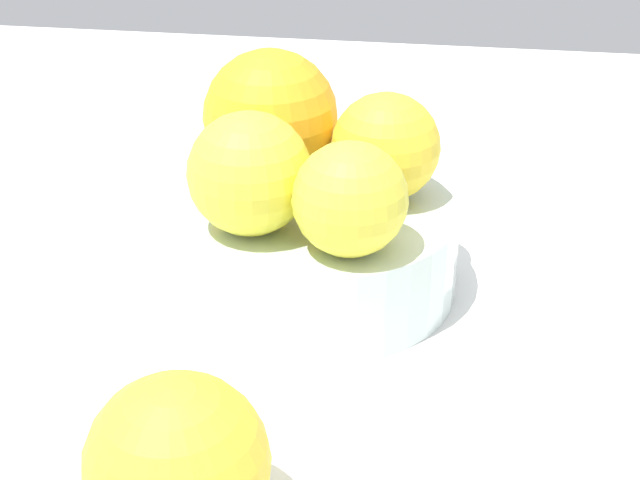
# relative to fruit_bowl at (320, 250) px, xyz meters

# --- Properties ---
(ground_plane) EXTENTS (1.10, 1.10, 0.02)m
(ground_plane) POSITION_rel_fruit_bowl_xyz_m (0.00, 0.00, -0.04)
(ground_plane) COLOR white
(fruit_bowl) EXTENTS (0.17, 0.17, 0.06)m
(fruit_bowl) POSITION_rel_fruit_bowl_xyz_m (0.00, 0.00, 0.00)
(fruit_bowl) COLOR silver
(fruit_bowl) RESTS_ON ground_plane
(orange_in_bowl_0) EXTENTS (0.07, 0.07, 0.07)m
(orange_in_bowl_0) POSITION_rel_fruit_bowl_xyz_m (0.02, -0.04, 0.06)
(orange_in_bowl_0) COLOR yellow
(orange_in_bowl_0) RESTS_ON fruit_bowl
(orange_in_bowl_1) EXTENTS (0.07, 0.07, 0.07)m
(orange_in_bowl_1) POSITION_rel_fruit_bowl_xyz_m (-0.03, 0.04, 0.07)
(orange_in_bowl_1) COLOR yellow
(orange_in_bowl_1) RESTS_ON fruit_bowl
(orange_in_bowl_2) EXTENTS (0.06, 0.06, 0.06)m
(orange_in_bowl_2) POSITION_rel_fruit_bowl_xyz_m (-0.05, -0.02, 0.06)
(orange_in_bowl_2) COLOR yellow
(orange_in_bowl_2) RESTS_ON fruit_bowl
(orange_in_bowl_3) EXTENTS (0.09, 0.09, 0.09)m
(orange_in_bowl_3) POSITION_rel_fruit_bowl_xyz_m (0.04, 0.04, 0.07)
(orange_in_bowl_3) COLOR #F9A823
(orange_in_bowl_3) RESTS_ON fruit_bowl
(orange_loose_0) EXTENTS (0.08, 0.08, 0.08)m
(orange_loose_0) POSITION_rel_fruit_bowl_xyz_m (-0.22, 0.03, 0.01)
(orange_loose_0) COLOR yellow
(orange_loose_0) RESTS_ON ground_plane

